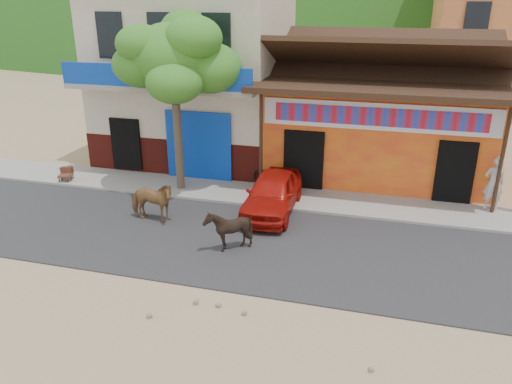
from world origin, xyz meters
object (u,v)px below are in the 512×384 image
tree (176,104)px  cow_dark (228,230)px  cafe_chair_left (66,169)px  scooter (271,176)px  pedestrian (494,183)px  red_car (272,193)px  cafe_chair_right (64,170)px  cow_tan (152,201)px

tree → cow_dark: (3.04, -3.82, -2.48)m
tree → cafe_chair_left: bearing=-175.2°
tree → cow_dark: bearing=-51.5°
scooter → pedestrian: (7.26, -0.01, 0.47)m
cow_dark → red_car: 2.88m
cafe_chair_left → cafe_chair_right: size_ratio=0.99×
red_car → scooter: (-0.50, 1.84, -0.13)m
red_car → cow_dark: bearing=-101.9°
tree → cafe_chair_right: 5.11m
cafe_chair_left → cafe_chair_right: (0.00, -0.13, 0.01)m
cow_dark → scooter: size_ratio=0.75×
tree → cafe_chair_right: size_ratio=6.73×
cafe_chair_right → cow_tan: bearing=-41.8°
red_car → cafe_chair_left: 8.03m
tree → pedestrian: tree is taller
scooter → cafe_chair_left: (-7.50, -1.21, 0.02)m
cow_tan → scooter: cow_tan is taller
scooter → cafe_chair_left: cafe_chair_left is taller
tree → scooter: 4.12m
red_car → scooter: bearing=104.5°
cafe_chair_left → scooter: bearing=-11.6°
pedestrian → scooter: bearing=-11.8°
red_car → cafe_chair_right: red_car is taller
tree → scooter: tree is taller
cafe_chair_left → pedestrian: bearing=-16.1°
cow_tan → pedestrian: 10.75m
pedestrian → cafe_chair_right: (-14.76, -1.34, -0.44)m
red_car → cafe_chair_right: 8.02m
tree → cafe_chair_left: size_ratio=6.82×
red_car → pedestrian: size_ratio=2.09×
cow_dark → scooter: 4.67m
cow_dark → red_car: red_car is taller
tree → scooter: bearing=15.2°
red_car → pedestrian: pedestrian is taller
scooter → cafe_chair_right: cafe_chair_right is taller
red_car → pedestrian: bearing=14.6°
cow_dark → cafe_chair_right: cow_dark is taller
cow_dark → pedestrian: bearing=129.0°
pedestrian → cow_dark: bearing=20.8°
cow_dark → scooter: bearing=-174.2°
cafe_chair_right → red_car: bearing=-20.4°
cow_dark → scooter: (0.06, 4.66, -0.10)m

